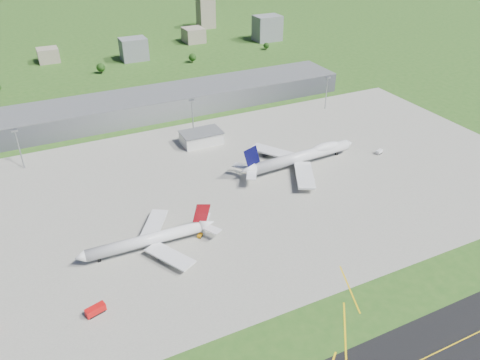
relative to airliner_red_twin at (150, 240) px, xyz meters
name	(u,v)px	position (x,y,z in m)	size (l,w,h in m)	color
ground	(164,119)	(52.36, 142.64, -4.82)	(1400.00, 1400.00, 0.00)	#2A571B
apron	(240,185)	(62.36, 32.64, -4.78)	(360.00, 190.00, 0.08)	gray
terminal	(158,103)	(52.36, 157.64, 2.68)	(300.00, 42.00, 15.00)	slate
ops_building	(201,138)	(62.36, 92.64, -0.82)	(26.00, 16.00, 8.00)	silver
mast_west	(18,142)	(-47.64, 107.64, 12.89)	(3.50, 2.00, 25.90)	gray
mast_center	(192,111)	(62.36, 107.64, 12.89)	(3.50, 2.00, 25.90)	gray
mast_east	(327,87)	(172.36, 107.64, 12.89)	(3.50, 2.00, 25.90)	gray
airliner_red_twin	(150,240)	(0.00, 0.00, 0.00)	(65.85, 51.38, 18.09)	silver
airliner_blue_quad	(302,156)	(106.76, 37.84, 1.15)	(82.25, 64.46, 21.48)	silver
fire_truck	(96,310)	(-31.25, -30.09, -3.06)	(8.46, 5.02, 3.53)	red
tug_yellow	(200,236)	(23.68, -2.26, -3.97)	(3.50, 3.44, 1.60)	orange
van_white_near	(312,180)	(101.08, 18.03, -3.38)	(4.45, 6.26, 2.87)	silver
van_white_far	(379,152)	(159.87, 28.83, -3.52)	(5.47, 3.83, 2.57)	white
bldg_cw	(48,55)	(-7.64, 332.64, 2.18)	(20.00, 18.00, 14.00)	gray
bldg_c	(134,49)	(72.36, 302.64, 6.18)	(26.00, 20.00, 22.00)	slate
bldg_ce	(194,35)	(152.36, 342.64, 3.18)	(22.00, 24.00, 16.00)	gray
bldg_e	(267,28)	(232.36, 312.64, 9.18)	(30.00, 22.00, 28.00)	slate
bldg_tall_e	(206,13)	(192.36, 402.64, 13.18)	(20.00, 18.00, 36.00)	gray
tree_c	(101,67)	(32.36, 272.64, 1.02)	(8.10, 8.10, 9.90)	#382314
tree_e	(192,57)	(122.36, 267.64, 0.69)	(7.65, 7.65, 9.35)	#382314
tree_far_e	(266,46)	(212.36, 277.64, -0.28)	(6.30, 6.30, 7.70)	#382314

